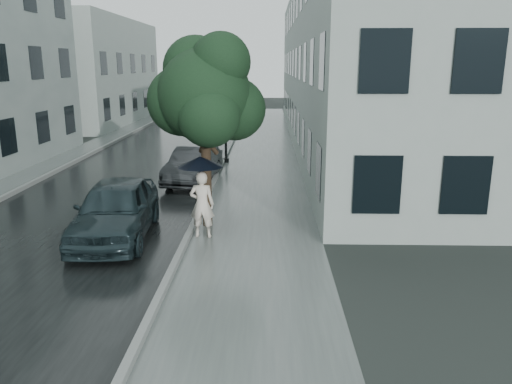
{
  "coord_description": "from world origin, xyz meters",
  "views": [
    {
      "loc": [
        0.56,
        -10.75,
        4.53
      ],
      "look_at": [
        0.25,
        1.84,
        1.3
      ],
      "focal_mm": 35.0,
      "sensor_mm": 36.0,
      "label": 1
    }
  ],
  "objects_px": {
    "lamp_post": "(222,104)",
    "car_far": "(193,165)",
    "street_tree": "(205,94)",
    "pedestrian": "(202,204)",
    "car_near": "(116,209)"
  },
  "relations": [
    {
      "from": "street_tree",
      "to": "lamp_post",
      "type": "height_order",
      "value": "street_tree"
    },
    {
      "from": "car_far",
      "to": "pedestrian",
      "type": "bearing_deg",
      "value": -71.9
    },
    {
      "from": "car_near",
      "to": "car_far",
      "type": "distance_m",
      "value": 6.67
    },
    {
      "from": "street_tree",
      "to": "car_far",
      "type": "relative_size",
      "value": 1.3
    },
    {
      "from": "lamp_post",
      "to": "car_near",
      "type": "relative_size",
      "value": 1.04
    },
    {
      "from": "pedestrian",
      "to": "car_near",
      "type": "xyz_separation_m",
      "value": [
        -2.3,
        -0.09,
        -0.12
      ]
    },
    {
      "from": "car_near",
      "to": "car_far",
      "type": "height_order",
      "value": "car_near"
    },
    {
      "from": "pedestrian",
      "to": "lamp_post",
      "type": "height_order",
      "value": "lamp_post"
    },
    {
      "from": "street_tree",
      "to": "car_near",
      "type": "bearing_deg",
      "value": -152.77
    },
    {
      "from": "lamp_post",
      "to": "car_near",
      "type": "distance_m",
      "value": 11.06
    },
    {
      "from": "street_tree",
      "to": "car_far",
      "type": "height_order",
      "value": "street_tree"
    },
    {
      "from": "car_far",
      "to": "car_near",
      "type": "bearing_deg",
      "value": -91.88
    },
    {
      "from": "lamp_post",
      "to": "car_far",
      "type": "height_order",
      "value": "lamp_post"
    },
    {
      "from": "street_tree",
      "to": "lamp_post",
      "type": "distance_m",
      "value": 9.58
    },
    {
      "from": "lamp_post",
      "to": "pedestrian",
      "type": "bearing_deg",
      "value": -78.08
    }
  ]
}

